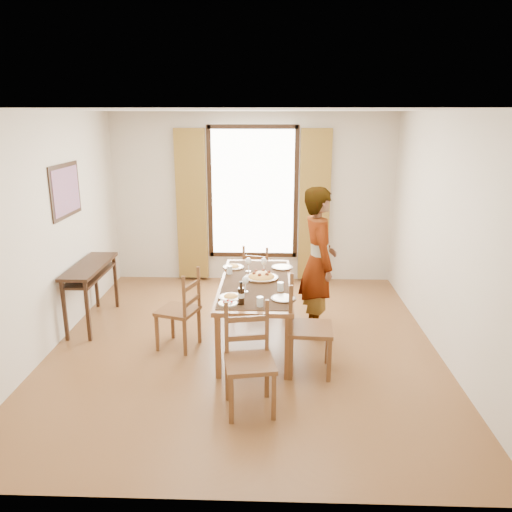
{
  "coord_description": "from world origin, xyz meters",
  "views": [
    {
      "loc": [
        0.32,
        -5.44,
        2.67
      ],
      "look_at": [
        0.12,
        0.37,
        1.0
      ],
      "focal_mm": 35.0,
      "sensor_mm": 36.0,
      "label": 1
    }
  ],
  "objects_px": {
    "console_table": "(90,273)",
    "dining_table": "(256,287)",
    "pasta_platter": "(261,275)",
    "man": "(318,262)"
  },
  "relations": [
    {
      "from": "dining_table",
      "to": "man",
      "type": "distance_m",
      "value": 0.84
    },
    {
      "from": "console_table",
      "to": "man",
      "type": "xyz_separation_m",
      "value": [
        2.91,
        -0.21,
        0.24
      ]
    },
    {
      "from": "console_table",
      "to": "dining_table",
      "type": "xyz_separation_m",
      "value": [
        2.16,
        -0.49,
        0.0
      ]
    },
    {
      "from": "console_table",
      "to": "pasta_platter",
      "type": "height_order",
      "value": "pasta_platter"
    },
    {
      "from": "console_table",
      "to": "man",
      "type": "relative_size",
      "value": 0.65
    },
    {
      "from": "man",
      "to": "pasta_platter",
      "type": "bearing_deg",
      "value": 93.63
    },
    {
      "from": "console_table",
      "to": "dining_table",
      "type": "distance_m",
      "value": 2.21
    },
    {
      "from": "dining_table",
      "to": "pasta_platter",
      "type": "height_order",
      "value": "pasta_platter"
    },
    {
      "from": "man",
      "to": "console_table",
      "type": "bearing_deg",
      "value": 76.76
    },
    {
      "from": "console_table",
      "to": "pasta_platter",
      "type": "bearing_deg",
      "value": -9.28
    }
  ]
}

